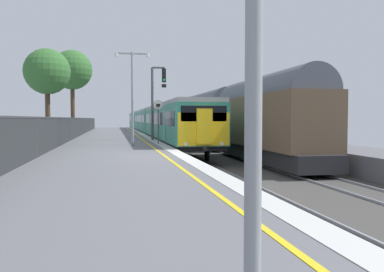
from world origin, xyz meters
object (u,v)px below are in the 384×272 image
freight_train_adjacent_track (210,117)px  signal_gantry (156,95)px  speed_limit_sign (158,116)px  platform_lamp_mid (132,90)px  background_tree_centre (71,71)px  commuter_train_at_platform (150,121)px  background_tree_left (47,73)px

freight_train_adjacent_track → signal_gantry: bearing=-132.3°
speed_limit_sign → platform_lamp_mid: (-1.59, -0.82, 1.51)m
speed_limit_sign → signal_gantry: bearing=85.6°
background_tree_centre → platform_lamp_mid: bearing=-72.8°
signal_gantry → background_tree_centre: (-6.92, 10.50, 2.75)m
commuter_train_at_platform → background_tree_centre: background_tree_centre is taller
speed_limit_sign → background_tree_centre: background_tree_centre is taller
commuter_train_at_platform → signal_gantry: signal_gantry is taller
platform_lamp_mid → background_tree_left: (-5.87, 7.32, 1.70)m
freight_train_adjacent_track → background_tree_left: (-13.31, -4.23, 3.21)m
commuter_train_at_platform → background_tree_centre: 14.52m
freight_train_adjacent_track → speed_limit_sign: 12.22m
signal_gantry → platform_lamp_mid: platform_lamp_mid is taller
platform_lamp_mid → speed_limit_sign: bearing=27.4°
platform_lamp_mid → background_tree_centre: (-4.97, 16.02, 2.83)m
background_tree_centre → freight_train_adjacent_track: bearing=-19.8°
commuter_train_at_platform → platform_lamp_mid: platform_lamp_mid is taller
platform_lamp_mid → background_tree_centre: bearing=107.2°
freight_train_adjacent_track → signal_gantry: 8.31m
freight_train_adjacent_track → background_tree_centre: background_tree_centre is taller
freight_train_adjacent_track → platform_lamp_mid: bearing=-122.8°
signal_gantry → background_tree_left: background_tree_left is taller
freight_train_adjacent_track → background_tree_left: background_tree_left is taller
signal_gantry → background_tree_centre: background_tree_centre is taller
commuter_train_at_platform → platform_lamp_mid: size_ratio=11.35×
freight_train_adjacent_track → signal_gantry: (-5.49, -6.03, 1.60)m
freight_train_adjacent_track → background_tree_centre: size_ratio=4.97×
commuter_train_at_platform → background_tree_left: background_tree_left is taller
signal_gantry → background_tree_left: 8.18m
commuter_train_at_platform → background_tree_centre: size_ratio=7.64×
commuter_train_at_platform → speed_limit_sign: size_ratio=23.04×
signal_gantry → speed_limit_sign: 4.97m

